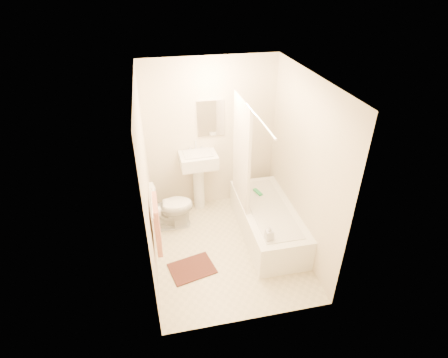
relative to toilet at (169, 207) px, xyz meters
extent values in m
plane|color=beige|center=(0.75, -0.68, -0.35)|extent=(2.40, 2.40, 0.00)
plane|color=white|center=(0.75, -0.68, 2.05)|extent=(2.40, 2.40, 0.00)
cube|color=beige|center=(0.75, 0.52, 0.85)|extent=(2.00, 0.02, 2.40)
cube|color=beige|center=(-0.25, -0.68, 0.85)|extent=(0.02, 2.40, 2.40)
cube|color=beige|center=(1.75, -0.68, 0.85)|extent=(0.02, 2.40, 2.40)
cube|color=white|center=(0.75, 0.50, 1.15)|extent=(0.40, 0.03, 0.55)
cylinder|color=silver|center=(1.05, -0.58, 1.65)|extent=(0.03, 1.70, 0.03)
cube|color=silver|center=(1.05, -0.18, 0.87)|extent=(0.04, 0.80, 1.55)
cylinder|color=silver|center=(-0.21, -0.93, 0.75)|extent=(0.02, 0.60, 0.02)
cube|color=#CC7266|center=(-0.18, -0.93, 0.43)|extent=(0.06, 0.45, 0.66)
cylinder|color=white|center=(-0.18, -0.56, 0.35)|extent=(0.11, 0.12, 0.12)
imported|color=white|center=(0.00, 0.00, 0.00)|extent=(0.72, 0.41, 0.71)
cube|color=#4B2A1E|center=(0.20, -0.97, -0.35)|extent=(0.65, 0.54, 0.02)
imported|color=silver|center=(1.18, -1.13, 0.22)|extent=(0.10, 0.10, 0.21)
cube|color=green|center=(1.35, -0.10, 0.14)|extent=(0.10, 0.19, 0.04)
camera|label=1|loc=(-0.08, -4.31, 3.08)|focal=28.00mm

